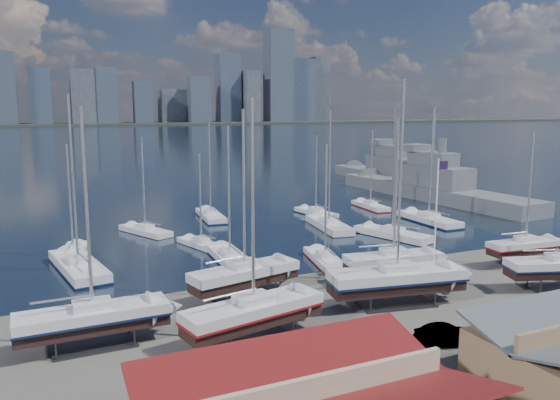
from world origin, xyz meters
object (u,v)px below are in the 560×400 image
sailboat_cradle_0 (93,318)px  naval_ship_east (431,190)px  naval_ship_west (393,176)px  car_a (333,361)px  flagpole (437,218)px

sailboat_cradle_0 → naval_ship_east: 73.50m
sailboat_cradle_0 → naval_ship_west: naval_ship_west is taller
naval_ship_east → car_a: bearing=132.3°
car_a → flagpole: 18.18m
car_a → naval_ship_west: bearing=62.5°
naval_ship_east → flagpole: (-34.17, -41.00, 5.12)m
naval_ship_west → flagpole: (-40.23, -60.68, 5.12)m
sailboat_cradle_0 → car_a: size_ratio=3.77×
naval_ship_east → naval_ship_west: size_ratio=1.07×
sailboat_cradle_0 → naval_ship_west: 90.24m
sailboat_cradle_0 → flagpole: size_ratio=1.36×
flagpole → sailboat_cradle_0: bearing=177.5°
sailboat_cradle_0 → naval_ship_east: bearing=31.9°
naval_ship_east → car_a: size_ratio=10.34×
naval_ship_west → flagpole: 72.99m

